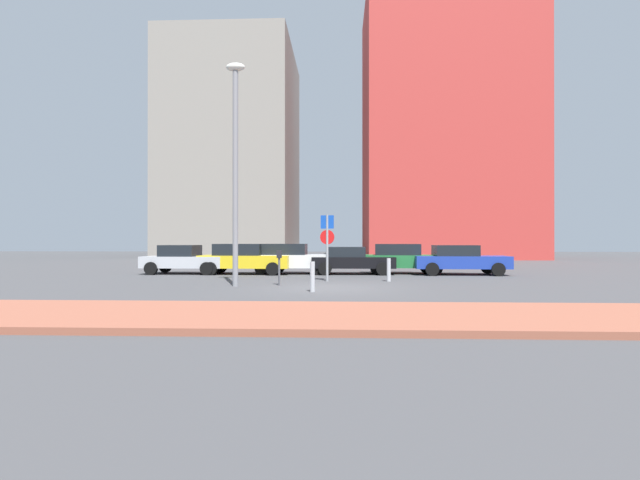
{
  "coord_description": "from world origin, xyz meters",
  "views": [
    {
      "loc": [
        0.4,
        -16.79,
        1.64
      ],
      "look_at": [
        -0.37,
        1.33,
        1.7
      ],
      "focal_mm": 26.67,
      "sensor_mm": 36.0,
      "label": 1
    }
  ],
  "objects": [
    {
      "name": "parked_car_blue",
      "position": [
        6.28,
        6.93,
        0.75
      ],
      "size": [
        4.58,
        2.08,
        1.46
      ],
      "color": "#1E389E",
      "rests_on": "ground"
    },
    {
      "name": "building_under_construction",
      "position": [
        -11.44,
        35.79,
        11.41
      ],
      "size": [
        13.21,
        15.83,
        22.83
      ],
      "primitive_type": "cube",
      "color": "gray",
      "rests_on": "ground"
    },
    {
      "name": "ground_plane",
      "position": [
        0.0,
        0.0,
        0.0
      ],
      "size": [
        120.0,
        120.0,
        0.0
      ],
      "primitive_type": "plane",
      "color": "#424244"
    },
    {
      "name": "parked_car_green",
      "position": [
        3.6,
        7.65,
        0.79
      ],
      "size": [
        4.37,
        2.22,
        1.52
      ],
      "color": "#237238",
      "rests_on": "ground"
    },
    {
      "name": "parking_meter",
      "position": [
        -1.88,
        0.86,
        0.85
      ],
      "size": [
        0.18,
        0.14,
        1.31
      ],
      "color": "#4C4C51",
      "rests_on": "ground"
    },
    {
      "name": "parked_car_black",
      "position": [
        0.97,
        7.14,
        0.72
      ],
      "size": [
        4.12,
        2.0,
        1.37
      ],
      "color": "black",
      "rests_on": "ground"
    },
    {
      "name": "street_lamp",
      "position": [
        -3.44,
        0.46,
        4.74
      ],
      "size": [
        0.7,
        0.36,
        8.2
      ],
      "color": "gray",
      "rests_on": "ground"
    },
    {
      "name": "parked_car_silver",
      "position": [
        -7.55,
        7.02,
        0.74
      ],
      "size": [
        4.12,
        2.11,
        1.46
      ],
      "color": "#B7BABF",
      "rests_on": "ground"
    },
    {
      "name": "parked_car_white",
      "position": [
        -2.14,
        7.39,
        0.79
      ],
      "size": [
        4.29,
        2.1,
        1.53
      ],
      "color": "white",
      "rests_on": "ground"
    },
    {
      "name": "parking_sign_post",
      "position": [
        -0.14,
        2.82,
        1.73
      ],
      "size": [
        0.59,
        0.15,
        2.75
      ],
      "color": "gray",
      "rests_on": "ground"
    },
    {
      "name": "building_colorful_midrise",
      "position": [
        10.92,
        31.41,
        12.98
      ],
      "size": [
        15.98,
        12.72,
        25.96
      ],
      "primitive_type": "cube",
      "color": "#BF3833",
      "rests_on": "ground"
    },
    {
      "name": "parked_car_yellow",
      "position": [
        -4.46,
        6.93,
        0.79
      ],
      "size": [
        4.57,
        2.1,
        1.52
      ],
      "color": "gold",
      "rests_on": "ground"
    },
    {
      "name": "sidewalk_brick",
      "position": [
        0.0,
        -6.8,
        0.07
      ],
      "size": [
        40.0,
        3.79,
        0.14
      ],
      "primitive_type": "cube",
      "color": "#93513D",
      "rests_on": "ground"
    },
    {
      "name": "traffic_bollard_near",
      "position": [
        2.4,
        2.82,
        0.48
      ],
      "size": [
        0.16,
        0.16,
        0.95
      ],
      "primitive_type": "cylinder",
      "color": "#B7B7BC",
      "rests_on": "ground"
    },
    {
      "name": "traffic_bollard_mid",
      "position": [
        -0.5,
        -1.34,
        0.49
      ],
      "size": [
        0.15,
        0.15,
        0.99
      ],
      "primitive_type": "cylinder",
      "color": "#B7B7BC",
      "rests_on": "ground"
    }
  ]
}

